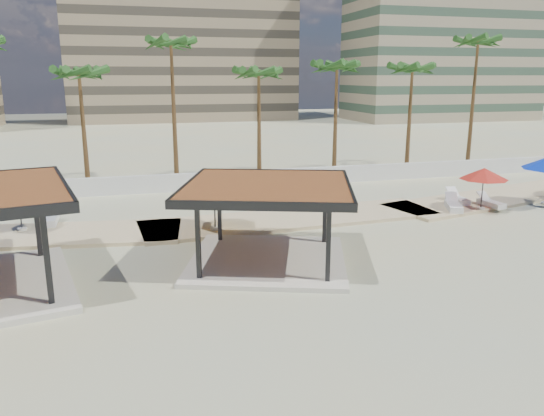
{
  "coord_description": "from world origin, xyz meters",
  "views": [
    {
      "loc": [
        -6.35,
        -19.05,
        7.47
      ],
      "look_at": [
        0.14,
        4.49,
        1.4
      ],
      "focal_mm": 35.0,
      "sensor_mm": 36.0,
      "label": 1
    }
  ],
  "objects_px": {
    "pavilion_central": "(268,216)",
    "lounger_d": "(457,199)",
    "lounger_b": "(453,206)",
    "lounger_a": "(50,219)",
    "umbrella_c": "(484,174)",
    "lounger_c": "(491,203)"
  },
  "relations": [
    {
      "from": "lounger_a",
      "to": "lounger_c",
      "type": "height_order",
      "value": "lounger_a"
    },
    {
      "from": "umbrella_c",
      "to": "lounger_a",
      "type": "height_order",
      "value": "umbrella_c"
    },
    {
      "from": "lounger_a",
      "to": "umbrella_c",
      "type": "bearing_deg",
      "value": -99.21
    },
    {
      "from": "lounger_a",
      "to": "lounger_d",
      "type": "relative_size",
      "value": 1.06
    },
    {
      "from": "lounger_d",
      "to": "lounger_a",
      "type": "bearing_deg",
      "value": 92.54
    },
    {
      "from": "lounger_b",
      "to": "lounger_d",
      "type": "height_order",
      "value": "lounger_b"
    },
    {
      "from": "lounger_b",
      "to": "lounger_a",
      "type": "bearing_deg",
      "value": 105.4
    },
    {
      "from": "lounger_c",
      "to": "lounger_d",
      "type": "height_order",
      "value": "lounger_d"
    },
    {
      "from": "umbrella_c",
      "to": "lounger_b",
      "type": "xyz_separation_m",
      "value": [
        -1.5,
        0.41,
        -1.84
      ]
    },
    {
      "from": "lounger_b",
      "to": "lounger_d",
      "type": "distance_m",
      "value": 1.95
    },
    {
      "from": "umbrella_c",
      "to": "lounger_c",
      "type": "height_order",
      "value": "umbrella_c"
    },
    {
      "from": "lounger_c",
      "to": "lounger_a",
      "type": "bearing_deg",
      "value": 78.85
    },
    {
      "from": "pavilion_central",
      "to": "lounger_d",
      "type": "xyz_separation_m",
      "value": [
        13.51,
        6.69,
        -1.63
      ]
    },
    {
      "from": "umbrella_c",
      "to": "lounger_c",
      "type": "relative_size",
      "value": 1.73
    },
    {
      "from": "pavilion_central",
      "to": "lounger_d",
      "type": "distance_m",
      "value": 15.16
    },
    {
      "from": "lounger_d",
      "to": "lounger_b",
      "type": "bearing_deg",
      "value": 145.99
    },
    {
      "from": "lounger_c",
      "to": "lounger_d",
      "type": "distance_m",
      "value": 1.88
    },
    {
      "from": "pavilion_central",
      "to": "lounger_b",
      "type": "relative_size",
      "value": 3.75
    },
    {
      "from": "lounger_a",
      "to": "lounger_c",
      "type": "distance_m",
      "value": 24.33
    },
    {
      "from": "umbrella_c",
      "to": "lounger_d",
      "type": "bearing_deg",
      "value": 97.02
    },
    {
      "from": "pavilion_central",
      "to": "umbrella_c",
      "type": "bearing_deg",
      "value": 38.61
    },
    {
      "from": "lounger_c",
      "to": "lounger_d",
      "type": "bearing_deg",
      "value": 38.6
    }
  ]
}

